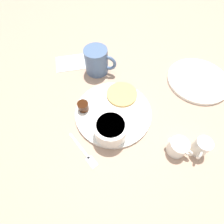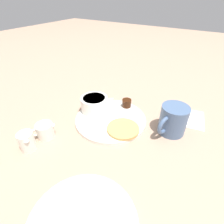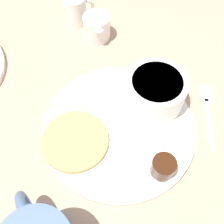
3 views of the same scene
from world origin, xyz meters
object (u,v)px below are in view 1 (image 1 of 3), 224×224
object	(u,v)px
plate	(113,112)
coffee_mug	(97,61)
creamer_pitcher_near	(178,147)
bowl	(111,129)
creamer_pitcher_far	(201,147)
fork	(85,153)

from	to	relation	value
plate	coffee_mug	distance (m)	0.22
plate	coffee_mug	world-z (taller)	coffee_mug
plate	coffee_mug	xyz separation A→B (m)	(-0.06, 0.21, 0.04)
plate	creamer_pitcher_near	bearing A→B (deg)	-35.79
bowl	creamer_pitcher_far	distance (m)	0.27
bowl	creamer_pitcher_far	bearing A→B (deg)	-12.17
coffee_mug	fork	distance (m)	0.35
fork	bowl	bearing A→B (deg)	38.63
coffee_mug	fork	xyz separation A→B (m)	(-0.03, -0.35, -0.05)
plate	fork	bearing A→B (deg)	-121.37
fork	coffee_mug	bearing A→B (deg)	85.41
bowl	coffee_mug	world-z (taller)	coffee_mug
fork	plate	bearing A→B (deg)	58.63
creamer_pitcher_near	fork	size ratio (longest dim) A/B	0.60
creamer_pitcher_near	creamer_pitcher_far	bearing A→B (deg)	-1.72
coffee_mug	fork	bearing A→B (deg)	-94.59
bowl	coffee_mug	size ratio (longest dim) A/B	0.84
plate	creamer_pitcher_far	size ratio (longest dim) A/B	4.02
bowl	fork	xyz separation A→B (m)	(-0.08, -0.06, -0.04)
plate	bowl	size ratio (longest dim) A/B	2.53
bowl	creamer_pitcher_far	xyz separation A→B (m)	(0.26, -0.06, -0.01)
coffee_mug	creamer_pitcher_far	world-z (taller)	coffee_mug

